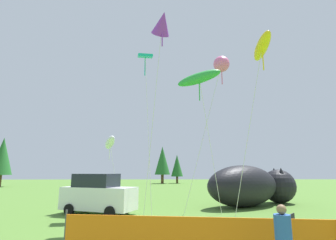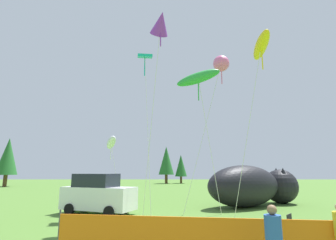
% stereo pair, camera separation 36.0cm
% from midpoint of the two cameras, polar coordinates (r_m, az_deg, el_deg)
% --- Properties ---
extents(ground_plane, '(120.00, 120.00, 0.00)m').
position_cam_midpoint_polar(ground_plane, '(11.50, 5.77, -22.73)').
color(ground_plane, '#4C752D').
extents(parked_car, '(4.39, 2.99, 2.18)m').
position_cam_midpoint_polar(parked_car, '(15.62, -14.19, -15.40)').
color(parked_car, white).
rests_on(parked_car, ground).
extents(folding_chair, '(0.69, 0.69, 0.89)m').
position_cam_midpoint_polar(folding_chair, '(10.60, 25.36, -19.91)').
color(folding_chair, black).
rests_on(folding_chair, ground).
extents(inflatable_cat, '(7.63, 5.82, 2.70)m').
position_cam_midpoint_polar(inflatable_cat, '(19.20, 18.73, -13.69)').
color(inflatable_cat, black).
rests_on(inflatable_cat, ground).
extents(kite_green_fish, '(2.60, 1.77, 8.03)m').
position_cam_midpoint_polar(kite_green_fish, '(14.80, 7.44, 9.03)').
color(kite_green_fish, silver).
rests_on(kite_green_fish, ground).
extents(kite_purple_delta, '(1.64, 2.83, 10.73)m').
position_cam_midpoint_polar(kite_purple_delta, '(14.69, -0.74, 20.18)').
color(kite_purple_delta, silver).
rests_on(kite_purple_delta, ground).
extents(kite_white_ghost, '(1.63, 2.79, 5.05)m').
position_cam_midpoint_polar(kite_white_ghost, '(20.53, -11.63, -4.87)').
color(kite_white_ghost, silver).
rests_on(kite_white_ghost, ground).
extents(kite_yellow_hero, '(1.92, 2.60, 9.30)m').
position_cam_midpoint_polar(kite_yellow_hero, '(14.95, 20.43, 14.84)').
color(kite_yellow_hero, silver).
rests_on(kite_yellow_hero, ground).
extents(kite_teal_diamond, '(1.08, 1.39, 9.65)m').
position_cam_midpoint_polar(kite_teal_diamond, '(16.91, -4.27, 13.10)').
color(kite_teal_diamond, silver).
rests_on(kite_teal_diamond, ground).
extents(kite_pink_octopus, '(2.90, 0.98, 9.25)m').
position_cam_midpoint_polar(kite_pink_octopus, '(16.65, 12.24, 11.85)').
color(kite_pink_octopus, silver).
rests_on(kite_pink_octopus, ground).
extents(horizon_tree_east, '(3.02, 3.02, 7.20)m').
position_cam_midpoint_polar(horizon_tree_east, '(46.34, -31.17, -6.80)').
color(horizon_tree_east, brown).
rests_on(horizon_tree_east, ground).
extents(horizon_tree_west, '(2.82, 2.82, 6.74)m').
position_cam_midpoint_polar(horizon_tree_west, '(49.13, -0.02, -8.83)').
color(horizon_tree_west, brown).
rests_on(horizon_tree_west, ground).
extents(horizon_tree_mid, '(2.21, 2.21, 5.27)m').
position_cam_midpoint_polar(horizon_tree_mid, '(49.87, 3.19, -9.89)').
color(horizon_tree_mid, brown).
rests_on(horizon_tree_mid, ground).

